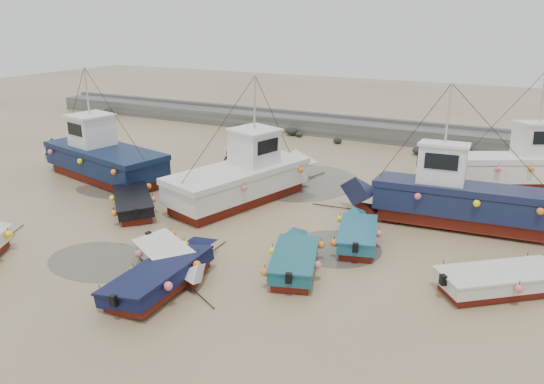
{
  "coord_description": "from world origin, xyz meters",
  "views": [
    {
      "loc": [
        12.27,
        -16.41,
        9.08
      ],
      "look_at": [
        1.83,
        3.78,
        1.4
      ],
      "focal_mm": 35.0,
      "sensor_mm": 36.0,
      "label": 1
    }
  ],
  "objects_px": {
    "dinghy_1": "(167,272)",
    "dinghy_6": "(358,231)",
    "dinghy_5": "(171,257)",
    "cabin_boat_3": "(530,165)",
    "dinghy_3": "(511,278)",
    "person": "(230,181)",
    "dinghy_4": "(133,198)",
    "cabin_boat_2": "(448,196)",
    "cabin_boat_0": "(99,156)",
    "dinghy_2": "(295,256)",
    "cabin_boat_1": "(247,175)"
  },
  "relations": [
    {
      "from": "cabin_boat_2",
      "to": "dinghy_4",
      "type": "bearing_deg",
      "value": 105.2
    },
    {
      "from": "cabin_boat_1",
      "to": "dinghy_5",
      "type": "bearing_deg",
      "value": -64.37
    },
    {
      "from": "dinghy_6",
      "to": "person",
      "type": "height_order",
      "value": "dinghy_6"
    },
    {
      "from": "dinghy_6",
      "to": "dinghy_5",
      "type": "bearing_deg",
      "value": -149.21
    },
    {
      "from": "cabin_boat_0",
      "to": "dinghy_2",
      "type": "bearing_deg",
      "value": -96.77
    },
    {
      "from": "dinghy_4",
      "to": "dinghy_3",
      "type": "bearing_deg",
      "value": -46.93
    },
    {
      "from": "dinghy_1",
      "to": "dinghy_3",
      "type": "relative_size",
      "value": 1.2
    },
    {
      "from": "dinghy_3",
      "to": "dinghy_5",
      "type": "relative_size",
      "value": 1.13
    },
    {
      "from": "cabin_boat_1",
      "to": "person",
      "type": "bearing_deg",
      "value": 153.21
    },
    {
      "from": "dinghy_5",
      "to": "person",
      "type": "height_order",
      "value": "dinghy_5"
    },
    {
      "from": "dinghy_1",
      "to": "cabin_boat_3",
      "type": "relative_size",
      "value": 0.74
    },
    {
      "from": "dinghy_1",
      "to": "dinghy_3",
      "type": "xyz_separation_m",
      "value": [
        10.7,
        5.04,
        0.0
      ]
    },
    {
      "from": "cabin_boat_1",
      "to": "person",
      "type": "distance_m",
      "value": 3.65
    },
    {
      "from": "dinghy_1",
      "to": "dinghy_6",
      "type": "distance_m",
      "value": 8.1
    },
    {
      "from": "dinghy_1",
      "to": "dinghy_5",
      "type": "xyz_separation_m",
      "value": [
        -0.56,
        0.99,
        0.03
      ]
    },
    {
      "from": "dinghy_5",
      "to": "dinghy_1",
      "type": "bearing_deg",
      "value": 58.09
    },
    {
      "from": "dinghy_6",
      "to": "dinghy_1",
      "type": "bearing_deg",
      "value": -141.52
    },
    {
      "from": "dinghy_3",
      "to": "cabin_boat_0",
      "type": "bearing_deg",
      "value": -138.08
    },
    {
      "from": "dinghy_3",
      "to": "cabin_boat_3",
      "type": "relative_size",
      "value": 0.61
    },
    {
      "from": "cabin_boat_2",
      "to": "cabin_boat_1",
      "type": "bearing_deg",
      "value": 92.98
    },
    {
      "from": "cabin_boat_1",
      "to": "cabin_boat_2",
      "type": "height_order",
      "value": "same"
    },
    {
      "from": "dinghy_3",
      "to": "cabin_boat_3",
      "type": "xyz_separation_m",
      "value": [
        -0.06,
        12.63,
        0.82
      ]
    },
    {
      "from": "cabin_boat_0",
      "to": "cabin_boat_2",
      "type": "relative_size",
      "value": 1.05
    },
    {
      "from": "dinghy_4",
      "to": "cabin_boat_2",
      "type": "distance_m",
      "value": 14.82
    },
    {
      "from": "dinghy_2",
      "to": "cabin_boat_3",
      "type": "distance_m",
      "value": 16.19
    },
    {
      "from": "dinghy_1",
      "to": "dinghy_5",
      "type": "bearing_deg",
      "value": 117.42
    },
    {
      "from": "dinghy_3",
      "to": "cabin_boat_2",
      "type": "relative_size",
      "value": 0.51
    },
    {
      "from": "cabin_boat_0",
      "to": "cabin_boat_1",
      "type": "bearing_deg",
      "value": -73.73
    },
    {
      "from": "dinghy_5",
      "to": "person",
      "type": "xyz_separation_m",
      "value": [
        -3.96,
        10.47,
        -0.56
      ]
    },
    {
      "from": "dinghy_4",
      "to": "cabin_boat_2",
      "type": "relative_size",
      "value": 0.47
    },
    {
      "from": "person",
      "to": "dinghy_1",
      "type": "bearing_deg",
      "value": 104.95
    },
    {
      "from": "dinghy_6",
      "to": "cabin_boat_1",
      "type": "bearing_deg",
      "value": 143.38
    },
    {
      "from": "person",
      "to": "dinghy_6",
      "type": "bearing_deg",
      "value": 145.54
    },
    {
      "from": "cabin_boat_3",
      "to": "dinghy_4",
      "type": "bearing_deg",
      "value": -81.94
    },
    {
      "from": "dinghy_5",
      "to": "dinghy_6",
      "type": "relative_size",
      "value": 0.9
    },
    {
      "from": "dinghy_5",
      "to": "cabin_boat_2",
      "type": "distance_m",
      "value": 12.56
    },
    {
      "from": "cabin_boat_1",
      "to": "cabin_boat_2",
      "type": "bearing_deg",
      "value": 23.58
    },
    {
      "from": "dinghy_6",
      "to": "cabin_boat_3",
      "type": "height_order",
      "value": "cabin_boat_3"
    },
    {
      "from": "dinghy_6",
      "to": "cabin_boat_0",
      "type": "bearing_deg",
      "value": 157.21
    },
    {
      "from": "dinghy_5",
      "to": "cabin_boat_2",
      "type": "bearing_deg",
      "value": 168.06
    },
    {
      "from": "dinghy_6",
      "to": "cabin_boat_3",
      "type": "distance_m",
      "value": 12.61
    },
    {
      "from": "dinghy_4",
      "to": "cabin_boat_2",
      "type": "bearing_deg",
      "value": -25.53
    },
    {
      "from": "dinghy_2",
      "to": "person",
      "type": "distance_m",
      "value": 11.52
    },
    {
      "from": "cabin_boat_1",
      "to": "dinghy_6",
      "type": "bearing_deg",
      "value": -5.53
    },
    {
      "from": "dinghy_6",
      "to": "dinghy_2",
      "type": "bearing_deg",
      "value": -126.53
    },
    {
      "from": "cabin_boat_2",
      "to": "cabin_boat_3",
      "type": "distance_m",
      "value": 7.78
    },
    {
      "from": "dinghy_3",
      "to": "dinghy_6",
      "type": "relative_size",
      "value": 1.02
    },
    {
      "from": "dinghy_2",
      "to": "dinghy_5",
      "type": "height_order",
      "value": "same"
    },
    {
      "from": "dinghy_3",
      "to": "dinghy_5",
      "type": "height_order",
      "value": "same"
    },
    {
      "from": "dinghy_1",
      "to": "cabin_boat_0",
      "type": "distance_m",
      "value": 14.48
    }
  ]
}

